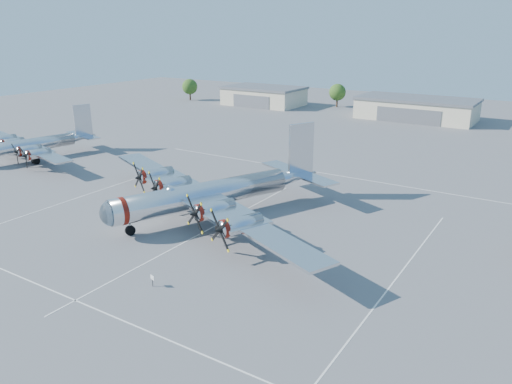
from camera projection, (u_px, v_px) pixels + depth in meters
The scene contains 9 objects.
ground at pixel (226, 220), 60.29m from camera, with size 260.00×260.00×0.00m, color #525255.
parking_lines at pixel (217, 225), 58.89m from camera, with size 60.00×50.08×0.01m.
hangar_west at pixel (264, 96), 147.97m from camera, with size 22.60×14.60×5.40m.
hangar_center at pixel (416, 108), 125.06m from camera, with size 28.60×14.60×5.40m.
tree_far_west at pixel (190, 87), 157.05m from camera, with size 4.80×4.80×6.64m.
tree_west at pixel (337, 92), 143.74m from camera, with size 4.80×4.80×6.64m.
main_bomber_b29 at pixel (215, 216), 61.72m from camera, with size 46.03×31.48×10.18m, color silver, non-canonical shape.
bomber_west at pixel (35, 159), 88.41m from camera, with size 32.43×22.96×8.57m, color silver, non-canonical shape.
info_placard at pixel (152, 279), 44.75m from camera, with size 0.56×0.21×1.09m.
Camera 1 is at (33.22, -45.38, 22.30)m, focal length 35.00 mm.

